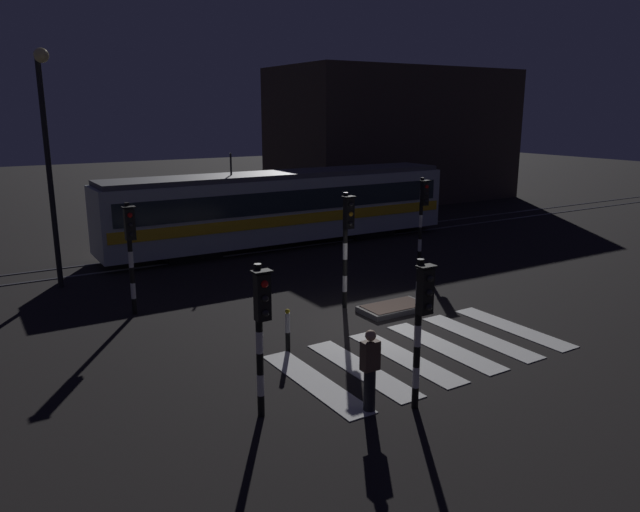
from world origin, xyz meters
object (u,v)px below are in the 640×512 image
(traffic_light_median_centre, at_px, (347,233))
(traffic_light_corner_far_left, at_px, (130,242))
(traffic_light_kerb_mid_left, at_px, (422,313))
(bollard_island_edge, at_px, (288,330))
(traffic_light_corner_far_right, at_px, (423,208))
(tram, at_px, (283,206))
(pedestrian_waiting_at_kerb, at_px, (370,370))
(traffic_light_corner_near_left, at_px, (261,319))
(street_lamp_trackside_left, at_px, (47,144))

(traffic_light_median_centre, bearing_deg, traffic_light_corner_far_left, 154.20)
(traffic_light_kerb_mid_left, bearing_deg, traffic_light_median_centre, 68.99)
(bollard_island_edge, bearing_deg, traffic_light_corner_far_right, 30.52)
(tram, distance_m, bollard_island_edge, 12.35)
(traffic_light_median_centre, bearing_deg, bollard_island_edge, -146.60)
(traffic_light_corner_far_left, relative_size, pedestrian_waiting_at_kerb, 1.94)
(traffic_light_corner_far_right, distance_m, traffic_light_kerb_mid_left, 12.10)
(traffic_light_median_centre, bearing_deg, traffic_light_kerb_mid_left, -111.01)
(traffic_light_corner_far_right, distance_m, traffic_light_median_centre, 6.36)
(traffic_light_kerb_mid_left, height_order, pedestrian_waiting_at_kerb, traffic_light_kerb_mid_left)
(traffic_light_kerb_mid_left, relative_size, pedestrian_waiting_at_kerb, 1.81)
(traffic_light_kerb_mid_left, bearing_deg, traffic_light_corner_near_left, 155.04)
(traffic_light_corner_near_left, distance_m, bollard_island_edge, 3.70)
(traffic_light_corner_far_left, bearing_deg, tram, 36.74)
(traffic_light_corner_far_right, xyz_separation_m, traffic_light_median_centre, (-5.57, -3.06, 0.11))
(street_lamp_trackside_left, bearing_deg, pedestrian_waiting_at_kerb, -72.72)
(street_lamp_trackside_left, bearing_deg, bollard_island_edge, -66.01)
(traffic_light_corner_far_right, distance_m, bollard_island_edge, 10.24)
(street_lamp_trackside_left, xyz_separation_m, pedestrian_waiting_at_kerb, (3.84, -12.35, -3.96))
(pedestrian_waiting_at_kerb, bearing_deg, traffic_light_corner_far_right, 44.71)
(traffic_light_kerb_mid_left, distance_m, tram, 15.71)
(traffic_light_corner_far_left, relative_size, tram, 0.21)
(traffic_light_corner_far_right, relative_size, traffic_light_kerb_mid_left, 1.09)
(traffic_light_kerb_mid_left, bearing_deg, bollard_island_edge, 101.15)
(traffic_light_median_centre, xyz_separation_m, tram, (2.54, 8.84, -0.58))
(tram, height_order, pedestrian_waiting_at_kerb, tram)
(traffic_light_median_centre, xyz_separation_m, pedestrian_waiting_at_kerb, (-3.21, -5.62, -1.45))
(street_lamp_trackside_left, bearing_deg, traffic_light_kerb_mid_left, -69.84)
(traffic_light_corner_far_right, bearing_deg, traffic_light_corner_far_left, -178.29)
(traffic_light_corner_near_left, bearing_deg, traffic_light_median_centre, 42.88)
(traffic_light_corner_far_right, height_order, traffic_light_median_centre, traffic_light_median_centre)
(pedestrian_waiting_at_kerb, bearing_deg, tram, 68.33)
(traffic_light_corner_near_left, relative_size, street_lamp_trackside_left, 0.40)
(traffic_light_median_centre, height_order, street_lamp_trackside_left, street_lamp_trackside_left)
(traffic_light_corner_near_left, distance_m, traffic_light_corner_far_right, 13.29)
(traffic_light_kerb_mid_left, distance_m, street_lamp_trackside_left, 13.94)
(pedestrian_waiting_at_kerb, bearing_deg, bollard_island_edge, 88.83)
(pedestrian_waiting_at_kerb, bearing_deg, street_lamp_trackside_left, 107.28)
(street_lamp_trackside_left, relative_size, tram, 0.48)
(traffic_light_corner_near_left, height_order, pedestrian_waiting_at_kerb, traffic_light_corner_near_left)
(pedestrian_waiting_at_kerb, relative_size, bollard_island_edge, 1.54)
(traffic_light_median_centre, distance_m, traffic_light_kerb_mid_left, 6.53)
(street_lamp_trackside_left, xyz_separation_m, bollard_island_edge, (3.91, -8.79, -4.27))
(traffic_light_corner_far_left, height_order, bollard_island_edge, traffic_light_corner_far_left)
(traffic_light_kerb_mid_left, relative_size, street_lamp_trackside_left, 0.40)
(traffic_light_corner_far_left, height_order, tram, tram)
(pedestrian_waiting_at_kerb, distance_m, bollard_island_edge, 3.57)
(pedestrian_waiting_at_kerb, bearing_deg, traffic_light_kerb_mid_left, -28.56)
(street_lamp_trackside_left, xyz_separation_m, tram, (9.59, 2.11, -3.08))
(bollard_island_edge, bearing_deg, traffic_light_median_centre, 33.40)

